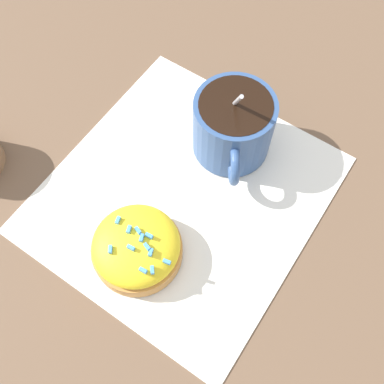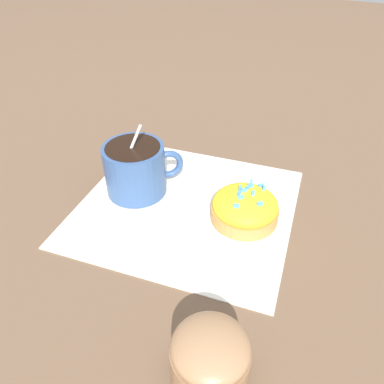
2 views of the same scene
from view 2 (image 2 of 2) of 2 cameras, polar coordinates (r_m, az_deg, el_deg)
name	(u,v)px [view 2 (image 2 of 2)]	position (r m, az deg, el deg)	size (l,w,h in m)	color
ground_plane	(186,207)	(0.51, -0.85, -2.27)	(3.00, 3.00, 0.00)	brown
paper_napkin	(186,206)	(0.51, -0.86, -2.14)	(0.31, 0.29, 0.00)	white
coffee_cup	(135,168)	(0.51, -8.67, 3.65)	(0.10, 0.09, 0.10)	#335184
frosted_pastry	(245,207)	(0.48, 8.06, -2.34)	(0.09, 0.09, 0.04)	#C18442
sugar_bowl	(210,359)	(0.34, 2.75, -24.02)	(0.07, 0.07, 0.06)	#99704C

